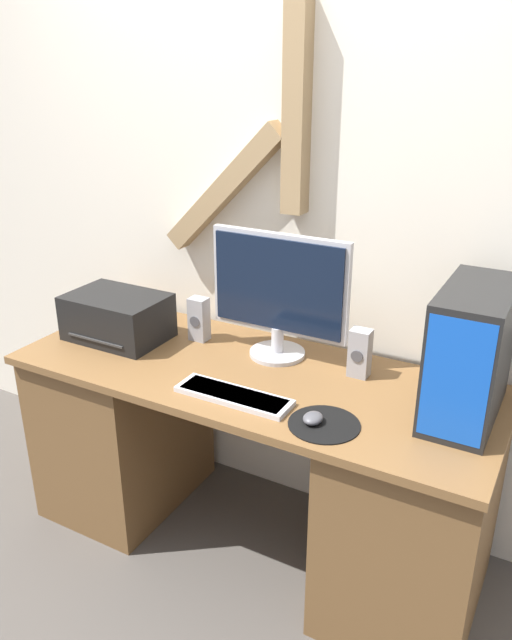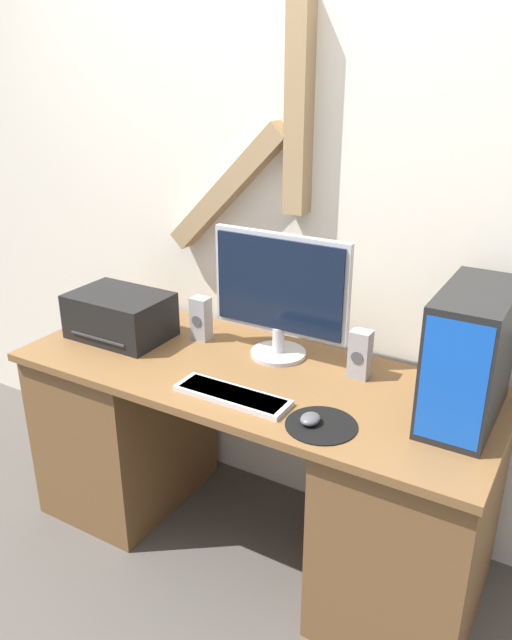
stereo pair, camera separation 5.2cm
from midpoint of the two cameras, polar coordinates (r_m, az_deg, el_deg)
ground_plane at (r=2.49m, az=-4.18°, el=-23.88°), size 12.00×12.00×0.00m
wall_back at (r=2.40m, az=5.19°, el=11.83°), size 6.40×0.13×2.70m
desk at (r=2.45m, az=0.19°, el=-12.44°), size 1.77×0.69×0.77m
monitor at (r=2.28m, az=2.82°, el=2.65°), size 0.54×0.21×0.47m
keyboard at (r=2.08m, az=-1.48°, el=-6.89°), size 0.40×0.12×0.02m
mousepad at (r=1.95m, az=6.76°, el=-9.53°), size 0.22×0.22×0.00m
mouse at (r=1.95m, az=5.75°, el=-9.00°), size 0.06×0.07×0.03m
computer_tower at (r=2.00m, az=19.66°, el=-3.14°), size 0.20×0.43×0.42m
printer at (r=2.56m, az=-11.75°, el=0.40°), size 0.39×0.28×0.18m
speaker_left at (r=2.49m, az=-4.46°, el=0.14°), size 0.07×0.06×0.18m
speaker_right at (r=2.22m, az=10.16°, el=-3.10°), size 0.07×0.06×0.18m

